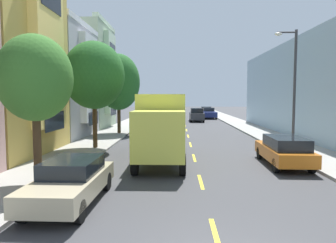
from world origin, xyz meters
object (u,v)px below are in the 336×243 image
at_px(parked_pickup_navy, 209,113).
at_px(parked_wagon_teal, 148,121).
at_px(street_tree_third, 119,82).
at_px(street_tree_nearest, 35,79).
at_px(street_tree_second, 94,75).
at_px(parked_wagon_orange, 284,150).
at_px(moving_charcoal_sedan, 197,115).
at_px(parked_pickup_black, 206,112).
at_px(street_lamp, 292,82).
at_px(parked_suv_sky, 143,123).
at_px(delivery_box_truck, 162,124).
at_px(parked_sedan_champagne, 71,181).
at_px(parked_sedan_silver, 159,112).

distance_m(parked_pickup_navy, parked_wagon_teal, 17.85).
relative_size(street_tree_third, parked_pickup_navy, 1.38).
bearing_deg(street_tree_nearest, parked_wagon_teal, 84.90).
xyz_separation_m(street_tree_second, parked_pickup_navy, (10.64, 30.48, -4.05)).
xyz_separation_m(parked_wagon_orange, moving_charcoal_sedan, (-2.62, 28.74, 0.18)).
relative_size(street_tree_nearest, parked_pickup_navy, 1.08).
bearing_deg(street_tree_second, street_tree_third, 90.00).
distance_m(parked_pickup_navy, parked_pickup_black, 5.90).
xyz_separation_m(street_lamp, parked_suv_sky, (-10.17, 10.34, -3.37)).
height_order(delivery_box_truck, parked_sedan_champagne, delivery_box_truck).
distance_m(street_tree_third, parked_pickup_black, 30.22).
distance_m(parked_sedan_champagne, moving_charcoal_sedan, 35.10).
height_order(street_tree_second, parked_sedan_champagne, street_tree_second).
distance_m(street_tree_second, moving_charcoal_sedan, 25.82).
bearing_deg(street_tree_third, street_lamp, -37.89).
xyz_separation_m(street_tree_nearest, street_tree_third, (0.00, 16.85, 0.69)).
height_order(street_tree_nearest, parked_sedan_champagne, street_tree_nearest).
relative_size(street_tree_second, parked_pickup_navy, 1.31).
xyz_separation_m(street_lamp, parked_pickup_navy, (-1.71, 31.68, -3.53)).
relative_size(street_lamp, parked_wagon_orange, 1.54).
height_order(parked_sedan_silver, parked_wagon_orange, parked_wagon_orange).
bearing_deg(moving_charcoal_sedan, parked_sedan_champagne, -100.20).
xyz_separation_m(street_lamp, parked_sedan_champagne, (-10.38, -9.18, -3.60)).
xyz_separation_m(delivery_box_truck, parked_wagon_teal, (-2.52, 18.15, -1.21)).
distance_m(parked_wagon_orange, parked_pickup_navy, 35.05).
distance_m(street_tree_nearest, delivery_box_truck, 7.20).
bearing_deg(parked_pickup_black, street_tree_second, -106.46).
relative_size(parked_sedan_champagne, parked_pickup_black, 0.85).
bearing_deg(street_tree_nearest, street_tree_third, 90.00).
distance_m(street_lamp, parked_sedan_silver, 39.52).
relative_size(street_tree_third, parked_sedan_champagne, 1.61).
bearing_deg(parked_sedan_champagne, parked_pickup_navy, 78.03).
relative_size(street_tree_nearest, parked_pickup_black, 1.07).
xyz_separation_m(street_lamp, moving_charcoal_sedan, (-4.16, 25.37, -3.37)).
bearing_deg(parked_pickup_black, parked_wagon_teal, -111.92).
bearing_deg(street_tree_nearest, parked_pickup_navy, 74.70).
distance_m(street_tree_second, parked_sedan_champagne, 11.34).
bearing_deg(parked_wagon_orange, parked_wagon_teal, 114.27).
xyz_separation_m(street_lamp, parked_wagon_orange, (-1.54, -3.37, -3.55)).
bearing_deg(parked_pickup_navy, parked_suv_sky, -111.63).
height_order(street_tree_nearest, delivery_box_truck, street_tree_nearest).
bearing_deg(street_tree_second, parked_pickup_navy, 70.75).
bearing_deg(parked_wagon_orange, parked_sedan_champagne, -146.69).
relative_size(street_tree_second, parked_pickup_black, 1.30).
distance_m(delivery_box_truck, parked_sedan_silver, 40.20).
xyz_separation_m(parked_sedan_silver, parked_wagon_teal, (0.07, -21.94, 0.05)).
relative_size(street_tree_third, parked_pickup_black, 1.37).
xyz_separation_m(parked_suv_sky, parked_sedan_champagne, (-0.20, -19.52, -0.24)).
bearing_deg(parked_pickup_black, parked_sedan_champagne, -100.62).
xyz_separation_m(street_tree_third, parked_sedan_champagne, (1.98, -18.79, -4.11)).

